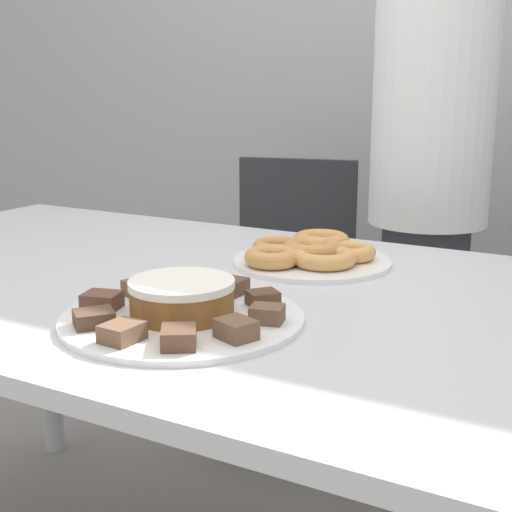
% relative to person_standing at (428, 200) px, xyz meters
% --- Properties ---
extents(wall_back, '(8.00, 0.05, 2.60)m').
position_rel_person_standing_xyz_m(wall_back, '(-0.16, 0.80, 0.47)').
color(wall_back, '#A8AAAD').
rests_on(wall_back, ground_plane).
extents(table, '(1.90, 0.97, 0.77)m').
position_rel_person_standing_xyz_m(table, '(-0.16, -0.79, -0.13)').
color(table, silver).
rests_on(table, ground_plane).
extents(person_standing, '(0.31, 0.31, 1.57)m').
position_rel_person_standing_xyz_m(person_standing, '(0.00, 0.00, 0.00)').
color(person_standing, '#383842').
rests_on(person_standing, ground_plane).
extents(office_chair_left, '(0.52, 0.52, 0.89)m').
position_rel_person_standing_xyz_m(office_chair_left, '(-0.48, 0.13, -0.41)').
color(office_chair_left, black).
rests_on(office_chair_left, ground_plane).
extents(plate_cake, '(0.38, 0.38, 0.01)m').
position_rel_person_standing_xyz_m(plate_cake, '(-0.10, -1.00, -0.05)').
color(plate_cake, white).
rests_on(plate_cake, table).
extents(plate_donuts, '(0.32, 0.32, 0.01)m').
position_rel_person_standing_xyz_m(plate_donuts, '(-0.07, -0.57, -0.05)').
color(plate_donuts, white).
rests_on(plate_donuts, table).
extents(frosted_cake, '(0.16, 0.16, 0.06)m').
position_rel_person_standing_xyz_m(frosted_cake, '(-0.10, -1.00, -0.02)').
color(frosted_cake, brown).
rests_on(frosted_cake, plate_cake).
extents(lamington_0, '(0.07, 0.07, 0.02)m').
position_rel_person_standing_xyz_m(lamington_0, '(-0.18, -1.10, -0.03)').
color(lamington_0, '#513828').
rests_on(lamington_0, plate_cake).
extents(lamington_1, '(0.05, 0.06, 0.03)m').
position_rel_person_standing_xyz_m(lamington_1, '(-0.11, -1.13, -0.03)').
color(lamington_1, brown).
rests_on(lamington_1, plate_cake).
extents(lamington_2, '(0.07, 0.07, 0.03)m').
position_rel_person_standing_xyz_m(lamington_2, '(-0.03, -1.11, -0.03)').
color(lamington_2, brown).
rests_on(lamington_2, plate_cake).
extents(lamington_3, '(0.06, 0.06, 0.03)m').
position_rel_person_standing_xyz_m(lamington_3, '(0.03, -1.04, -0.03)').
color(lamington_3, brown).
rests_on(lamington_3, plate_cake).
extents(lamington_4, '(0.06, 0.05, 0.03)m').
position_rel_person_standing_xyz_m(lamington_4, '(0.03, -0.96, -0.03)').
color(lamington_4, brown).
rests_on(lamington_4, plate_cake).
extents(lamington_5, '(0.06, 0.06, 0.02)m').
position_rel_person_standing_xyz_m(lamington_5, '(-0.01, -0.89, -0.03)').
color(lamington_5, '#513828').
rests_on(lamington_5, plate_cake).
extents(lamington_6, '(0.05, 0.05, 0.03)m').
position_rel_person_standing_xyz_m(lamington_6, '(-0.09, -0.86, -0.03)').
color(lamington_6, brown).
rests_on(lamington_6, plate_cake).
extents(lamington_7, '(0.07, 0.07, 0.03)m').
position_rel_person_standing_xyz_m(lamington_7, '(-0.17, -0.88, -0.03)').
color(lamington_7, brown).
rests_on(lamington_7, plate_cake).
extents(lamington_8, '(0.06, 0.05, 0.03)m').
position_rel_person_standing_xyz_m(lamington_8, '(-0.22, -0.95, -0.03)').
color(lamington_8, brown).
rests_on(lamington_8, plate_cake).
extents(lamington_9, '(0.07, 0.06, 0.03)m').
position_rel_person_standing_xyz_m(lamington_9, '(-0.23, -1.03, -0.03)').
color(lamington_9, brown).
rests_on(lamington_9, plate_cake).
extents(donut_0, '(0.12, 0.12, 0.04)m').
position_rel_person_standing_xyz_m(donut_0, '(-0.07, -0.57, -0.03)').
color(donut_0, '#C68447').
rests_on(donut_0, plate_donuts).
extents(donut_1, '(0.12, 0.12, 0.04)m').
position_rel_person_standing_xyz_m(donut_1, '(-0.09, -0.50, -0.03)').
color(donut_1, '#D18E4C').
rests_on(donut_1, plate_donuts).
extents(donut_2, '(0.11, 0.11, 0.03)m').
position_rel_person_standing_xyz_m(donut_2, '(-0.16, -0.56, -0.03)').
color(donut_2, '#C68447').
rests_on(donut_2, plate_donuts).
extents(donut_3, '(0.11, 0.11, 0.03)m').
position_rel_person_standing_xyz_m(donut_3, '(-0.12, -0.66, -0.03)').
color(donut_3, '#D18E4C').
rests_on(donut_3, plate_donuts).
extents(donut_4, '(0.13, 0.13, 0.03)m').
position_rel_person_standing_xyz_m(donut_4, '(-0.03, -0.61, -0.03)').
color(donut_4, tan).
rests_on(donut_4, plate_donuts).
extents(donut_5, '(0.10, 0.10, 0.03)m').
position_rel_person_standing_xyz_m(donut_5, '(-0.01, -0.54, -0.03)').
color(donut_5, tan).
rests_on(donut_5, plate_donuts).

